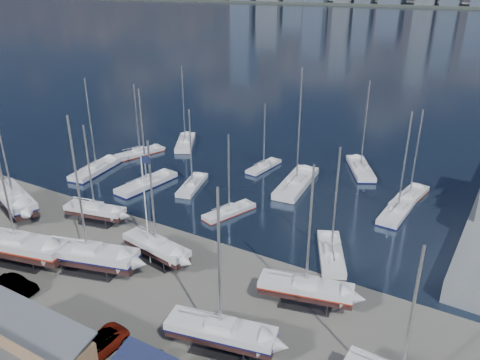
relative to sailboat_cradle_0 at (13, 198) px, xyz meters
The scene contains 25 objects.
ground 25.08m from the sailboat_cradle_0, ahead, with size 1400.00×1400.00×0.00m, color #605E59.
water 308.33m from the sailboat_cradle_0, 85.38° to the left, with size 1400.00×600.00×0.40m, color #172435.
shed_grey 31.09m from the sailboat_cradle_0, 36.94° to the right, with size 12.60×8.40×4.17m.
sailboat_cradle_0 is the anchor object (origin of this frame).
sailboat_cradle_1 13.60m from the sailboat_cradle_0, 34.13° to the right, with size 12.37×5.95×19.03m.
sailboat_cradle_2 12.31m from the sailboat_cradle_0, 15.52° to the left, with size 8.33×3.88×13.33m.
sailboat_cradle_3 20.09m from the sailboat_cradle_0, 14.28° to the right, with size 11.39×5.89×17.60m.
sailboat_cradle_4 24.51m from the sailboat_cradle_0, ahead, with size 9.01×3.77×14.39m.
sailboat_cradle_5 38.84m from the sailboat_cradle_0, 11.45° to the right, with size 9.86×4.59×15.42m.
sailboat_cradle_6 41.95m from the sailboat_cradle_0, ahead, with size 9.47×4.57×14.84m.
sailboat_moored_0 16.36m from the sailboat_cradle_0, 95.18° to the left, with size 4.65×11.18×16.21m.
sailboat_moored_1 25.99m from the sailboat_cradle_0, 91.37° to the left, with size 5.18×9.33×13.45m.
sailboat_moored_2 34.62m from the sailboat_cradle_0, 84.53° to the left, with size 7.69×10.41×15.63m.
sailboat_moored_3 18.63m from the sailboat_cradle_0, 58.64° to the left, with size 4.22×10.88×15.84m.
sailboat_moored_4 24.86m from the sailboat_cradle_0, 49.77° to the left, with size 4.66×8.80×12.80m.
sailboat_moored_5 38.20m from the sailboat_cradle_0, 54.97° to the left, with size 3.06×8.01×11.67m.
sailboat_moored_6 29.26m from the sailboat_cradle_0, 29.22° to the left, with size 4.70×8.21×11.85m.
sailboat_moored_7 40.29m from the sailboat_cradle_0, 42.61° to the left, with size 4.76×12.86×18.98m.
sailboat_moored_8 52.75m from the sailboat_cradle_0, 46.51° to the left, with size 7.61×10.66×15.74m.
sailboat_moored_9 42.60m from the sailboat_cradle_0, 15.07° to the left, with size 6.23×9.50×13.98m.
sailboat_moored_10 52.08m from the sailboat_cradle_0, 29.76° to the left, with size 3.41×10.13×14.92m.
sailboat_moored_11 55.30m from the sailboat_cradle_0, 34.35° to the left, with size 4.03×9.62×13.95m.
car_b 19.21m from the sailboat_cradle_0, 35.91° to the right, with size 1.64×4.70×1.55m, color gray.
car_c 32.11m from the sailboat_cradle_0, 24.65° to the right, with size 2.63×5.71×1.59m, color gray.
flagpole 24.82m from the sailboat_cradle_0, ahead, with size 1.16×0.12×13.24m.
Camera 1 is at (30.30, -41.11, 29.41)m, focal length 35.00 mm.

